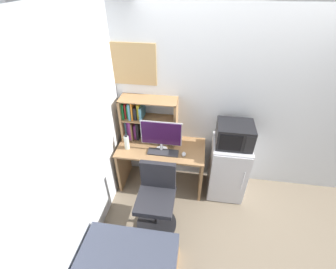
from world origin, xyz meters
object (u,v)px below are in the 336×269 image
object	(u,v)px
hutch_bookshelf	(141,118)
desk_chair	(157,201)
water_bottle	(127,142)
wall_corkboard	(131,64)
computer_mouse	(184,154)
mini_fridge	(227,168)
monitor	(161,135)
keyboard	(163,152)
microwave	(235,134)

from	to	relation	value
hutch_bookshelf	desk_chair	world-z (taller)	hutch_bookshelf
water_bottle	wall_corkboard	size ratio (longest dim) A/B	0.35
desk_chair	computer_mouse	bearing A→B (deg)	63.27
water_bottle	mini_fridge	distance (m)	1.47
water_bottle	monitor	bearing A→B (deg)	3.67
computer_mouse	mini_fridge	world-z (taller)	mini_fridge
wall_corkboard	water_bottle	bearing A→B (deg)	-96.16
computer_mouse	desk_chair	distance (m)	0.70
mini_fridge	desk_chair	bearing A→B (deg)	-143.05
wall_corkboard	keyboard	bearing A→B (deg)	-41.21
wall_corkboard	desk_chair	bearing A→B (deg)	-63.93
keyboard	desk_chair	world-z (taller)	desk_chair
water_bottle	microwave	bearing A→B (deg)	4.10
hutch_bookshelf	water_bottle	bearing A→B (deg)	-118.72
mini_fridge	wall_corkboard	distance (m)	1.94
monitor	keyboard	size ratio (longest dim) A/B	1.31
mini_fridge	desk_chair	world-z (taller)	desk_chair
water_bottle	mini_fridge	xyz separation A→B (m)	(1.41, 0.10, -0.38)
computer_mouse	mini_fridge	xyz separation A→B (m)	(0.62, 0.13, -0.30)
monitor	computer_mouse	world-z (taller)	monitor
water_bottle	desk_chair	size ratio (longest dim) A/B	0.25
desk_chair	wall_corkboard	xyz separation A→B (m)	(-0.47, 0.96, 1.37)
keyboard	microwave	xyz separation A→B (m)	(0.91, 0.13, 0.31)
computer_mouse	water_bottle	world-z (taller)	water_bottle
hutch_bookshelf	monitor	world-z (taller)	hutch_bookshelf
computer_mouse	mini_fridge	bearing A→B (deg)	11.55
computer_mouse	microwave	xyz separation A→B (m)	(0.62, 0.13, 0.30)
hutch_bookshelf	water_bottle	size ratio (longest dim) A/B	3.41
keyboard	wall_corkboard	xyz separation A→B (m)	(-0.47, 0.41, 1.05)
water_bottle	desk_chair	bearing A→B (deg)	-48.50
hutch_bookshelf	wall_corkboard	xyz separation A→B (m)	(-0.11, 0.11, 0.70)
water_bottle	microwave	size ratio (longest dim) A/B	0.50
monitor	mini_fridge	xyz separation A→B (m)	(0.94, 0.07, -0.54)
desk_chair	microwave	bearing A→B (deg)	37.08
keyboard	water_bottle	xyz separation A→B (m)	(-0.51, 0.02, 0.10)
hutch_bookshelf	microwave	xyz separation A→B (m)	(1.27, -0.17, -0.03)
hutch_bookshelf	keyboard	bearing A→B (deg)	-39.18
water_bottle	computer_mouse	bearing A→B (deg)	-2.11
hutch_bookshelf	microwave	distance (m)	1.28
hutch_bookshelf	computer_mouse	bearing A→B (deg)	-24.89
keyboard	water_bottle	world-z (taller)	water_bottle
mini_fridge	computer_mouse	bearing A→B (deg)	-168.45
hutch_bookshelf	desk_chair	distance (m)	1.14
mini_fridge	wall_corkboard	size ratio (longest dim) A/B	1.37
microwave	mini_fridge	bearing A→B (deg)	-90.07
monitor	computer_mouse	bearing A→B (deg)	-10.73
hutch_bookshelf	monitor	size ratio (longest dim) A/B	1.41
computer_mouse	desk_chair	xyz separation A→B (m)	(-0.28, -0.55, -0.34)
computer_mouse	mini_fridge	distance (m)	0.70
mini_fridge	desk_chair	xyz separation A→B (m)	(-0.90, -0.68, -0.04)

